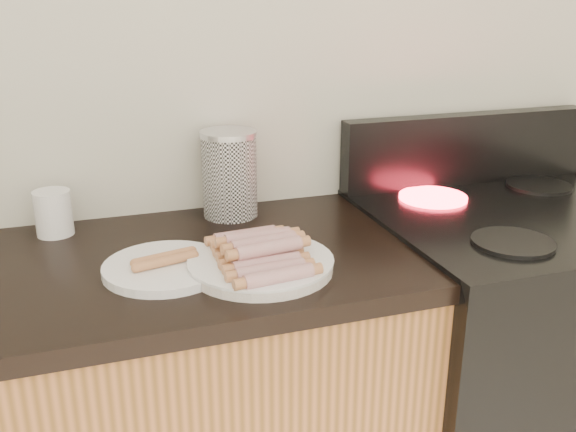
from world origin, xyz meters
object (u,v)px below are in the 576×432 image
object	(u,v)px
main_plate	(261,266)
mug	(53,213)
stove	(506,368)
canister	(230,174)
side_plate	(165,267)

from	to	relation	value
main_plate	mug	bearing A→B (deg)	139.15
stove	canister	bearing A→B (deg)	160.87
side_plate	main_plate	bearing A→B (deg)	-16.26
main_plate	stove	bearing A→B (deg)	8.00
main_plate	side_plate	distance (m)	0.19
canister	mug	world-z (taller)	canister
main_plate	canister	xyz separation A→B (m)	(0.02, 0.35, 0.10)
mug	stove	bearing A→B (deg)	-12.17
main_plate	side_plate	world-z (taller)	main_plate
stove	mug	world-z (taller)	mug
stove	side_plate	world-z (taller)	side_plate
mug	main_plate	bearing A→B (deg)	-40.85
side_plate	canister	xyz separation A→B (m)	(0.21, 0.29, 0.10)
side_plate	canister	distance (m)	0.37
main_plate	side_plate	size ratio (longest dim) A/B	1.17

